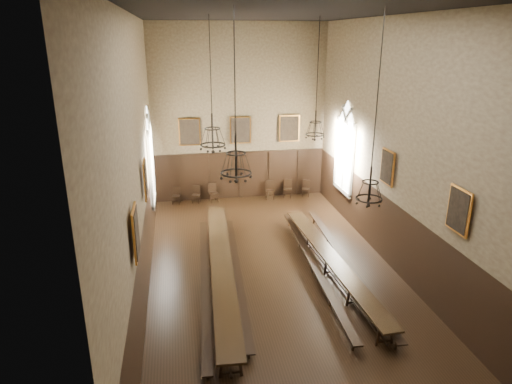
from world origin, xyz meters
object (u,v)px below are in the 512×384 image
object	(u,v)px
bench_left_inner	(237,273)
chair_0	(176,199)
table_left	(222,271)
table_right	(331,265)
chair_5	(270,193)
chair_6	(287,192)
chair_2	(214,196)
chair_7	(306,191)
bench_left_outer	(205,281)
bench_right_outer	(345,264)
chandelier_back_left	(213,137)
bench_right_inner	(313,266)
chandelier_front_left	(236,163)
chandelier_front_right	(370,185)
chandelier_back_right	(315,126)
chair_1	(196,198)

from	to	relation	value
bench_left_inner	chair_0	size ratio (longest dim) A/B	10.40
table_left	table_right	xyz separation A→B (m)	(3.99, -0.15, -0.06)
table_left	bench_left_inner	bearing A→B (deg)	3.16
table_left	chair_5	xyz separation A→B (m)	(3.46, 8.32, -0.12)
table_left	chair_6	xyz separation A→B (m)	(4.45, 8.38, -0.12)
chair_2	chair_7	xyz separation A→B (m)	(5.03, 0.04, -0.04)
bench_left_outer	chair_0	world-z (taller)	chair_0
table_left	chair_5	bearing A→B (deg)	67.41
table_left	bench_left_outer	xyz separation A→B (m)	(-0.61, -0.31, -0.14)
bench_left_outer	chair_0	xyz separation A→B (m)	(-0.90, 8.75, -0.01)
chair_0	chair_5	bearing A→B (deg)	9.22
bench_right_outer	chandelier_back_left	xyz separation A→B (m)	(-4.60, 2.09, 4.50)
bench_left_inner	bench_right_inner	bearing A→B (deg)	0.80
chandelier_front_left	bench_left_outer	bearing A→B (deg)	108.39
bench_left_inner	chandelier_front_right	bearing A→B (deg)	-38.04
chandelier_front_right	table_left	bearing A→B (deg)	146.24
bench_left_inner	bench_right_outer	size ratio (longest dim) A/B	0.93
chair_7	chandelier_back_right	distance (m)	7.58
chair_1	chandelier_back_right	xyz separation A→B (m)	(4.52, -5.79, 4.71)
chair_7	chandelier_front_left	xyz separation A→B (m)	(-5.25, -11.16, 4.86)
chair_6	chandelier_front_right	world-z (taller)	chandelier_front_right
chair_1	chair_6	size ratio (longest dim) A/B	0.91
chandelier_back_left	chandelier_front_left	xyz separation A→B (m)	(0.21, -4.90, 0.34)
chair_7	chandelier_back_right	world-z (taller)	chandelier_back_right
chair_0	chandelier_front_right	xyz separation A→B (m)	(5.57, -11.15, 3.99)
table_left	chair_5	world-z (taller)	chair_5
table_right	chair_7	xyz separation A→B (m)	(1.48, 8.53, -0.09)
chair_1	chair_6	distance (m)	4.92
chair_1	chair_5	distance (m)	3.94
bench_left_inner	chair_7	size ratio (longest dim) A/B	10.41
bench_left_outer	chandelier_front_left	distance (m)	5.50
chandelier_front_left	chair_5	bearing A→B (deg)	73.67
chair_5	chair_7	xyz separation A→B (m)	(2.00, 0.07, -0.03)
chair_1	chair_7	size ratio (longest dim) A/B	1.00
chair_0	chandelier_front_left	size ratio (longest dim) A/B	0.21
chair_2	chair_1	bearing A→B (deg)	158.99
table_left	bench_right_inner	xyz separation A→B (m)	(3.38, 0.07, -0.14)
chair_1	chair_6	xyz separation A→B (m)	(4.92, -0.03, 0.03)
bench_right_inner	chandelier_front_right	bearing A→B (deg)	-76.23
chair_1	chandelier_back_left	size ratio (longest dim) A/B	0.19
bench_left_inner	chair_7	distance (m)	9.69
bench_right_outer	chair_0	distance (m)	10.38
bench_left_inner	chair_2	world-z (taller)	chair_2
chair_5	chair_7	world-z (taller)	chair_5
bench_left_inner	chandelier_front_left	bearing A→B (deg)	-96.96
chair_1	chandelier_front_right	distance (m)	12.66
chair_1	bench_left_outer	bearing A→B (deg)	-73.91
bench_left_outer	chandelier_front_left	xyz separation A→B (m)	(0.82, -2.47, 4.85)
bench_right_inner	chair_1	world-z (taller)	chair_1
table_right	chandelier_front_right	bearing A→B (deg)	-88.28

